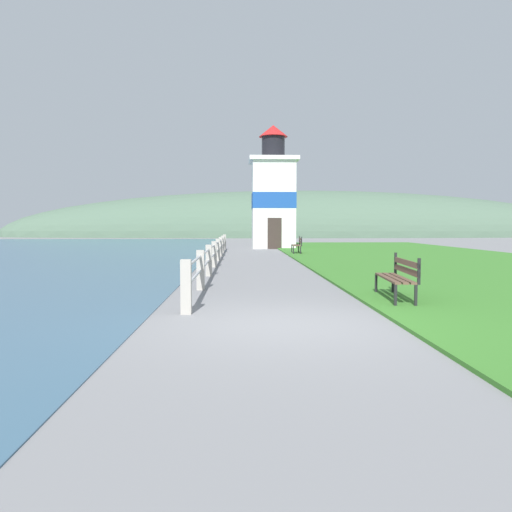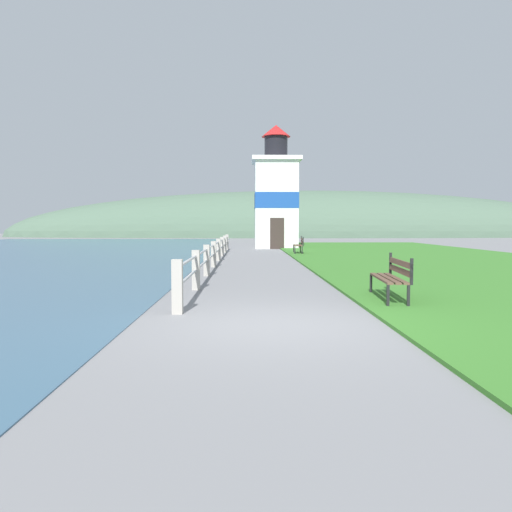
# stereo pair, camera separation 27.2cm
# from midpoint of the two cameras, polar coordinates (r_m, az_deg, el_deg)

# --- Properties ---
(ground_plane) EXTENTS (160.00, 160.00, 0.00)m
(ground_plane) POSITION_cam_midpoint_polar(r_m,az_deg,el_deg) (7.81, 2.34, -7.87)
(ground_plane) COLOR slate
(grass_verge) EXTENTS (12.00, 41.45, 0.06)m
(grass_verge) POSITION_cam_midpoint_polar(r_m,az_deg,el_deg) (23.06, 19.21, -0.40)
(grass_verge) COLOR #387528
(grass_verge) RESTS_ON ground_plane
(seawall_railing) EXTENTS (0.18, 22.67, 0.95)m
(seawall_railing) POSITION_cam_midpoint_polar(r_m,az_deg,el_deg) (19.94, -4.96, 0.67)
(seawall_railing) COLOR #A8A399
(seawall_railing) RESTS_ON ground_plane
(park_bench_near) EXTENTS (0.63, 1.95, 0.94)m
(park_bench_near) POSITION_cam_midpoint_polar(r_m,az_deg,el_deg) (10.48, 15.30, -2.08)
(park_bench_near) COLOR brown
(park_bench_near) RESTS_ON ground_plane
(park_bench_midway) EXTENTS (0.55, 1.63, 0.94)m
(park_bench_midway) POSITION_cam_midpoint_polar(r_m,az_deg,el_deg) (26.48, 4.50, 1.38)
(park_bench_midway) COLOR brown
(park_bench_midway) RESTS_ON ground_plane
(lighthouse) EXTENTS (3.19, 3.19, 8.12)m
(lighthouse) POSITION_cam_midpoint_polar(r_m,az_deg,el_deg) (33.39, 1.74, 6.83)
(lighthouse) COLOR white
(lighthouse) RESTS_ON ground_plane
(distant_hillside) EXTENTS (80.00, 16.00, 12.00)m
(distant_hillside) POSITION_cam_midpoint_polar(r_m,az_deg,el_deg) (65.85, 5.58, 2.22)
(distant_hillside) COLOR #4C6651
(distant_hillside) RESTS_ON ground_plane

